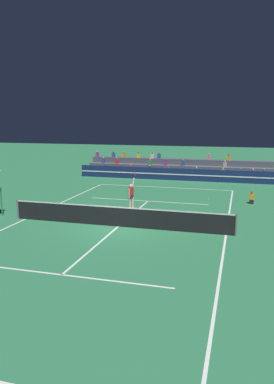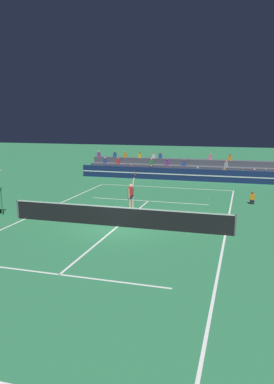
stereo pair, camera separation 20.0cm
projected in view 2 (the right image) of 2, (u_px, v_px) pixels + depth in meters
ground_plane at (118, 226)px, 19.57m from camera, size 120.00×120.00×0.00m
court_lines at (118, 226)px, 19.57m from camera, size 11.10×23.90×0.01m
tennis_net at (118, 216)px, 19.47m from camera, size 12.00×0.10×1.10m
sponsor_banner_wall at (174, 174)px, 34.38m from camera, size 18.00×0.26×1.10m
bleacher_stand at (178, 170)px, 36.76m from camera, size 17.97×2.85×2.28m
ball_kid_courtside at (252, 199)px, 24.76m from camera, size 0.30×0.36×0.84m
tennis_player at (131, 196)px, 22.51m from camera, size 0.40×0.97×2.49m
tennis_ball at (209, 199)px, 26.26m from camera, size 0.07×0.07×0.07m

